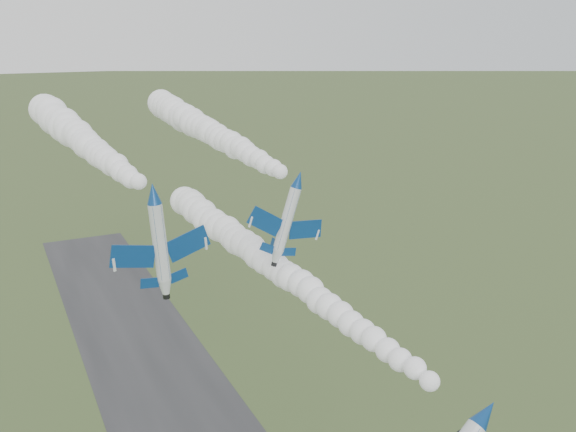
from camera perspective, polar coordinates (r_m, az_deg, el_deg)
name	(u,v)px	position (r m, az deg, el deg)	size (l,w,h in m)	color
jet_lead	(487,414)	(55.07, 17.28, -16.46)	(7.58, 13.76, 8.83)	silver
smoke_trail_jet_lead	(271,264)	(78.25, -1.55, -4.27)	(4.53, 60.71, 4.53)	white
jet_pair_left	(154,193)	(66.26, -11.86, 1.98)	(10.68, 12.81, 3.19)	silver
smoke_trail_jet_pair_left	(79,137)	(97.15, -18.05, 6.68)	(5.60, 59.67, 5.60)	white
jet_pair_right	(299,180)	(71.91, 0.97, 3.25)	(8.92, 11.26, 3.63)	silver
smoke_trail_jet_pair_right	(204,129)	(104.29, -7.43, 7.71)	(5.50, 66.23, 5.50)	white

